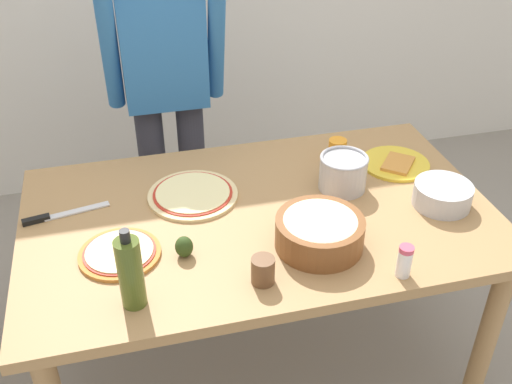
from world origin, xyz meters
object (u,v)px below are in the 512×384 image
dining_table (259,233)px  pizza_raw_on_board (193,194)px  pizza_cooked_on_tray (120,253)px  olive_oil_bottle (130,272)px  plate_with_slice (396,163)px  popcorn_bowl (320,230)px  salt_shaker (405,261)px  avocado (184,247)px  chef_knife (56,216)px  mixing_bowl_steel (442,195)px  cup_small_brown (263,270)px  steel_pot (343,172)px  person_cook (166,83)px  cup_orange (337,150)px

dining_table → pizza_raw_on_board: pizza_raw_on_board is taller
pizza_cooked_on_tray → olive_oil_bottle: (0.03, -0.22, 0.10)m
plate_with_slice → popcorn_bowl: 0.60m
pizza_raw_on_board → salt_shaker: size_ratio=3.02×
pizza_raw_on_board → avocado: (-0.08, -0.32, 0.03)m
chef_knife → avocado: size_ratio=4.14×
avocado → pizza_cooked_on_tray: bearing=165.7°
pizza_cooked_on_tray → avocado: 0.20m
pizza_cooked_on_tray → plate_with_slice: 1.10m
mixing_bowl_steel → cup_small_brown: (-0.70, -0.23, 0.00)m
mixing_bowl_steel → chef_knife: mixing_bowl_steel is taller
cup_small_brown → pizza_cooked_on_tray: bearing=150.9°
pizza_raw_on_board → plate_with_slice: plate_with_slice is taller
pizza_cooked_on_tray → chef_knife: size_ratio=0.88×
salt_shaker → avocado: size_ratio=1.51×
pizza_cooked_on_tray → salt_shaker: salt_shaker is taller
mixing_bowl_steel → avocado: 0.91m
steel_pot → avocado: bearing=-158.4°
popcorn_bowl → cup_small_brown: bearing=-150.9°
pizza_raw_on_board → chef_knife: pizza_raw_on_board is taller
salt_shaker → popcorn_bowl: bearing=135.3°
person_cook → avocado: size_ratio=23.14×
person_cook → pizza_cooked_on_tray: 0.93m
popcorn_bowl → pizza_raw_on_board: bearing=132.8°
person_cook → avocado: bearing=-94.3°
olive_oil_bottle → pizza_cooked_on_tray: bearing=97.5°
pizza_cooked_on_tray → plate_with_slice: size_ratio=0.98×
olive_oil_bottle → cup_orange: olive_oil_bottle is taller
plate_with_slice → cup_small_brown: (-0.66, -0.51, 0.03)m
chef_knife → dining_table: bearing=-11.6°
dining_table → person_cook: bearing=105.8°
person_cook → popcorn_bowl: size_ratio=5.79×
popcorn_bowl → mixing_bowl_steel: bearing=12.8°
mixing_bowl_steel → steel_pot: bearing=148.1°
cup_orange → chef_knife: 1.07m
pizza_raw_on_board → person_cook: bearing=90.7°
plate_with_slice → mixing_bowl_steel: bearing=-82.2°
person_cook → chef_knife: (-0.46, -0.62, -0.17)m
dining_table → avocado: (-0.28, -0.17, 0.13)m
plate_with_slice → olive_oil_bottle: bearing=-153.8°
plate_with_slice → cup_orange: (-0.20, 0.10, 0.03)m
person_cook → cup_orange: person_cook is taller
popcorn_bowl → pizza_cooked_on_tray: bearing=170.5°
salt_shaker → cup_small_brown: bearing=169.8°
person_cook → avocado: 0.94m
pizza_raw_on_board → popcorn_bowl: popcorn_bowl is taller
person_cook → pizza_raw_on_board: size_ratio=5.05×
salt_shaker → chef_knife: bearing=151.3°
pizza_raw_on_board → plate_with_slice: size_ratio=1.23×
pizza_raw_on_board → olive_oil_bottle: (-0.24, -0.49, 0.10)m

